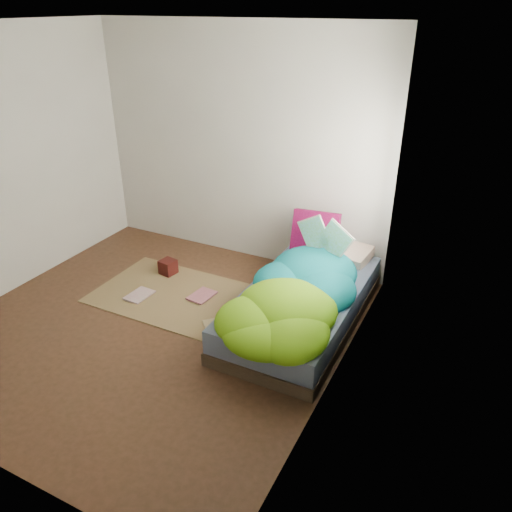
{
  "coord_description": "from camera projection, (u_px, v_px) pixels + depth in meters",
  "views": [
    {
      "loc": [
        2.62,
        -3.04,
        2.74
      ],
      "look_at": [
        0.72,
        0.75,
        0.57
      ],
      "focal_mm": 35.0,
      "sensor_mm": 36.0,
      "label": 1
    }
  ],
  "objects": [
    {
      "name": "open_book",
      "position": [
        325.0,
        227.0,
        4.73
      ],
      "size": [
        0.5,
        0.21,
        0.3
      ],
      "primitive_type": null,
      "rotation": [
        0.0,
        0.0,
        -0.22
      ],
      "color": "#40912F",
      "rests_on": "duvet"
    },
    {
      "name": "ground",
      "position": [
        153.0,
        326.0,
        4.72
      ],
      "size": [
        3.5,
        3.5,
        0.0
      ],
      "primitive_type": "cube",
      "color": "#3F2918",
      "rests_on": "ground"
    },
    {
      "name": "duvet",
      "position": [
        294.0,
        285.0,
        4.4
      ],
      "size": [
        0.96,
        1.84,
        0.34
      ],
      "primitive_type": null,
      "color": "#086B7D",
      "rests_on": "bed"
    },
    {
      "name": "bed",
      "position": [
        302.0,
        306.0,
        4.73
      ],
      "size": [
        1.0,
        2.0,
        0.34
      ],
      "color": "#35291D",
      "rests_on": "ground"
    },
    {
      "name": "pillow_floral",
      "position": [
        344.0,
        252.0,
        5.21
      ],
      "size": [
        0.58,
        0.41,
        0.12
      ],
      "primitive_type": "cube",
      "rotation": [
        0.0,
        0.0,
        -0.16
      ],
      "color": "silver",
      "rests_on": "bed"
    },
    {
      "name": "wooden_box",
      "position": [
        168.0,
        267.0,
        5.58
      ],
      "size": [
        0.18,
        0.18,
        0.16
      ],
      "primitive_type": "cube",
      "rotation": [
        0.0,
        0.0,
        -0.16
      ],
      "color": "#3C0E0D",
      "rests_on": "rug"
    },
    {
      "name": "floor_book_c",
      "position": [
        205.0,
        329.0,
        4.64
      ],
      "size": [
        0.33,
        0.34,
        0.02
      ],
      "primitive_type": "imported",
      "rotation": [
        0.0,
        0.0,
        0.78
      ],
      "color": "tan",
      "rests_on": "rug"
    },
    {
      "name": "room_walls",
      "position": [
        135.0,
        158.0,
        3.98
      ],
      "size": [
        3.54,
        3.54,
        2.62
      ],
      "color": "silver",
      "rests_on": "ground"
    },
    {
      "name": "rug",
      "position": [
        173.0,
        295.0,
        5.21
      ],
      "size": [
        1.6,
        1.1,
        0.01
      ],
      "primitive_type": "cube",
      "color": "brown",
      "rests_on": "ground"
    },
    {
      "name": "floor_book_b",
      "position": [
        194.0,
        293.0,
        5.21
      ],
      "size": [
        0.24,
        0.3,
        0.03
      ],
      "primitive_type": "imported",
      "rotation": [
        0.0,
        0.0,
        -0.11
      ],
      "color": "#BB6C77",
      "rests_on": "rug"
    },
    {
      "name": "pillow_magenta",
      "position": [
        315.0,
        234.0,
        5.19
      ],
      "size": [
        0.49,
        0.21,
        0.48
      ],
      "primitive_type": "cube",
      "rotation": [
        0.0,
        0.0,
        0.12
      ],
      "color": "#490426",
      "rests_on": "bed"
    },
    {
      "name": "floor_book_a",
      "position": [
        132.0,
        293.0,
        5.22
      ],
      "size": [
        0.23,
        0.3,
        0.02
      ],
      "primitive_type": "imported",
      "rotation": [
        0.0,
        0.0,
        -0.05
      ],
      "color": "beige",
      "rests_on": "rug"
    }
  ]
}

